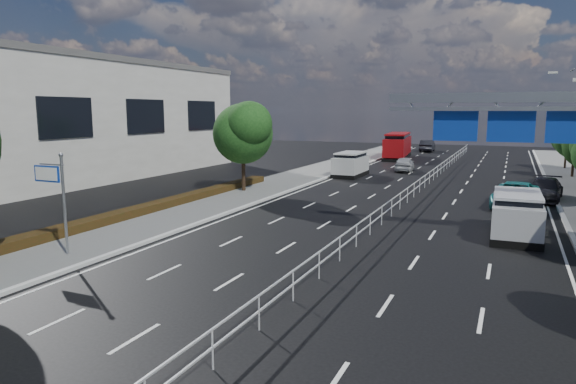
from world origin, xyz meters
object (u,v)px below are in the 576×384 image
at_px(white_minivan, 351,164).
at_px(toilet_sign, 55,186).
at_px(near_car_silver, 405,164).
at_px(overhead_gantry, 530,120).
at_px(parked_car_dark, 545,189).
at_px(red_bus, 398,145).
at_px(silver_minivan, 516,215).
at_px(parked_car_teal, 516,195).
at_px(near_car_dark, 427,146).

bearing_deg(white_minivan, toilet_sign, -96.35).
bearing_deg(near_car_silver, toilet_sign, 72.52).
height_order(toilet_sign, near_car_silver, toilet_sign).
bearing_deg(overhead_gantry, near_car_silver, 111.60).
height_order(toilet_sign, overhead_gantry, overhead_gantry).
bearing_deg(parked_car_dark, red_bus, 127.25).
xyz_separation_m(white_minivan, silver_minivan, (14.00, -19.08, -0.03)).
bearing_deg(overhead_gantry, parked_car_teal, 91.44).
relative_size(white_minivan, near_car_silver, 1.20).
relative_size(overhead_gantry, white_minivan, 2.00).
height_order(toilet_sign, silver_minivan, toilet_sign).
bearing_deg(parked_car_teal, near_car_dark, 110.27).
bearing_deg(overhead_gantry, silver_minivan, 100.81).
bearing_deg(overhead_gantry, toilet_sign, -150.40).
relative_size(white_minivan, parked_car_teal, 0.91).
relative_size(overhead_gantry, near_car_silver, 2.39).
bearing_deg(near_car_dark, parked_car_teal, 103.03).
height_order(red_bus, parked_car_teal, red_bus).
bearing_deg(white_minivan, red_bus, 89.51).
xyz_separation_m(red_bus, near_car_silver, (3.61, -13.93, -0.93)).
bearing_deg(silver_minivan, overhead_gantry, -80.44).
relative_size(red_bus, parked_car_teal, 1.93).
height_order(near_car_dark, parked_car_teal, near_car_dark).
relative_size(silver_minivan, parked_car_dark, 1.02).
distance_m(red_bus, near_car_dark, 12.72).
bearing_deg(red_bus, overhead_gantry, -76.30).
xyz_separation_m(parked_car_teal, parked_car_dark, (1.80, 3.57, -0.04)).
bearing_deg(near_car_dark, toilet_sign, 82.59).
bearing_deg(white_minivan, parked_car_dark, -24.51).
xyz_separation_m(red_bus, silver_minivan, (13.78, -38.96, -0.60)).
relative_size(near_car_dark, silver_minivan, 1.00).
xyz_separation_m(toilet_sign, near_car_silver, (7.29, 36.34, -2.22)).
distance_m(white_minivan, red_bus, 19.90).
height_order(overhead_gantry, parked_car_dark, overhead_gantry).
distance_m(toilet_sign, white_minivan, 30.64).
height_order(silver_minivan, parked_car_dark, silver_minivan).
xyz_separation_m(overhead_gantry, silver_minivan, (-0.24, 1.26, -4.55)).
height_order(near_car_silver, near_car_dark, near_car_dark).
bearing_deg(parked_car_dark, silver_minivan, -91.27).
bearing_deg(near_car_dark, near_car_silver, 91.43).
bearing_deg(near_car_silver, red_bus, -81.60).
bearing_deg(red_bus, parked_car_dark, -65.65).
height_order(white_minivan, red_bus, red_bus).
distance_m(toilet_sign, parked_car_dark, 30.18).
height_order(overhead_gantry, white_minivan, overhead_gantry).
height_order(white_minivan, near_car_silver, white_minivan).
bearing_deg(white_minivan, near_car_dark, 86.52).
distance_m(silver_minivan, parked_car_teal, 8.26).
bearing_deg(toilet_sign, overhead_gantry, 29.60).
xyz_separation_m(red_bus, parked_car_teal, (13.78, -30.70, -0.88)).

